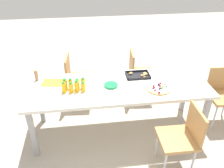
# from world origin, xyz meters

# --- Properties ---
(ground_plane) EXTENTS (12.00, 12.00, 0.00)m
(ground_plane) POSITION_xyz_m (0.00, 0.00, 0.00)
(ground_plane) COLOR #B2A899
(party_table) EXTENTS (2.33, 0.81, 0.74)m
(party_table) POSITION_xyz_m (0.00, 0.00, 0.68)
(party_table) COLOR silver
(party_table) RESTS_ON ground_plane
(chair_far_right) EXTENTS (0.43, 0.43, 0.83)m
(chair_far_right) POSITION_xyz_m (0.46, 0.80, 0.50)
(chair_far_right) COLOR #B7844C
(chair_far_right) RESTS_ON ground_plane
(chair_far_left) EXTENTS (0.43, 0.43, 0.83)m
(chair_far_left) POSITION_xyz_m (-0.57, 0.76, 0.50)
(chair_far_left) COLOR #B7844C
(chair_far_left) RESTS_ON ground_plane
(chair_end) EXTENTS (0.42, 0.42, 0.83)m
(chair_end) POSITION_xyz_m (1.50, 0.03, 0.50)
(chair_end) COLOR #B7844C
(chair_end) RESTS_ON ground_plane
(chair_near_right) EXTENTS (0.41, 0.41, 0.83)m
(chair_near_right) POSITION_xyz_m (0.61, -0.73, 0.50)
(chair_near_right) COLOR #B7844C
(chair_near_right) RESTS_ON ground_plane
(juice_bottle_0) EXTENTS (0.06, 0.06, 0.14)m
(juice_bottle_0) POSITION_xyz_m (-0.68, -0.07, 0.81)
(juice_bottle_0) COLOR #FAAE14
(juice_bottle_0) RESTS_ON party_table
(juice_bottle_1) EXTENTS (0.05, 0.05, 0.14)m
(juice_bottle_1) POSITION_xyz_m (-0.60, -0.08, 0.81)
(juice_bottle_1) COLOR #FAAE14
(juice_bottle_1) RESTS_ON party_table
(juice_bottle_2) EXTENTS (0.06, 0.06, 0.15)m
(juice_bottle_2) POSITION_xyz_m (-0.53, -0.07, 0.81)
(juice_bottle_2) COLOR #F9AD14
(juice_bottle_2) RESTS_ON party_table
(juice_bottle_3) EXTENTS (0.05, 0.05, 0.14)m
(juice_bottle_3) POSITION_xyz_m (-0.45, -0.08, 0.81)
(juice_bottle_3) COLOR #FAAC14
(juice_bottle_3) RESTS_ON party_table
(juice_bottle_4) EXTENTS (0.06, 0.06, 0.15)m
(juice_bottle_4) POSITION_xyz_m (-0.67, 0.00, 0.81)
(juice_bottle_4) COLOR #F9AE14
(juice_bottle_4) RESTS_ON party_table
(juice_bottle_5) EXTENTS (0.05, 0.05, 0.14)m
(juice_bottle_5) POSITION_xyz_m (-0.60, 0.01, 0.81)
(juice_bottle_5) COLOR #FAAE14
(juice_bottle_5) RESTS_ON party_table
(juice_bottle_6) EXTENTS (0.06, 0.06, 0.14)m
(juice_bottle_6) POSITION_xyz_m (-0.52, 0.00, 0.81)
(juice_bottle_6) COLOR #FAAE14
(juice_bottle_6) RESTS_ON party_table
(juice_bottle_7) EXTENTS (0.06, 0.06, 0.14)m
(juice_bottle_7) POSITION_xyz_m (-0.45, 0.01, 0.81)
(juice_bottle_7) COLOR #FAAE14
(juice_bottle_7) RESTS_ON party_table
(fruit_pizza) EXTENTS (0.31, 0.31, 0.05)m
(fruit_pizza) POSITION_xyz_m (0.48, -0.14, 0.76)
(fruit_pizza) COLOR tan
(fruit_pizza) RESTS_ON party_table
(snack_tray) EXTENTS (0.32, 0.22, 0.04)m
(snack_tray) POSITION_xyz_m (0.31, 0.21, 0.76)
(snack_tray) COLOR black
(snack_tray) RESTS_ON party_table
(plate_stack) EXTENTS (0.18, 0.18, 0.02)m
(plate_stack) POSITION_xyz_m (-0.10, 0.00, 0.76)
(plate_stack) COLOR #1E8C4C
(plate_stack) RESTS_ON party_table
(napkin_stack) EXTENTS (0.15, 0.15, 0.01)m
(napkin_stack) POSITION_xyz_m (1.01, 0.16, 0.75)
(napkin_stack) COLOR white
(napkin_stack) RESTS_ON party_table
(cardboard_tube) EXTENTS (0.04, 0.04, 0.15)m
(cardboard_tube) POSITION_xyz_m (-1.06, 0.27, 0.82)
(cardboard_tube) COLOR #9E7A56
(cardboard_tube) RESTS_ON party_table
(paper_folder) EXTENTS (0.29, 0.24, 0.01)m
(paper_folder) POSITION_xyz_m (-0.85, 0.18, 0.75)
(paper_folder) COLOR yellow
(paper_folder) RESTS_ON party_table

